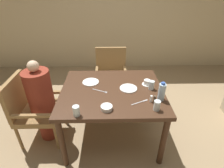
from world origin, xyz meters
The scene contains 18 objects.
ground_plane centered at (0.00, 0.00, 0.00)m, with size 16.00×16.00×0.00m, color #9E8460.
wall_back centered at (0.00, 2.39, 1.40)m, with size 8.00×0.06×2.80m.
dining_table centered at (0.00, 0.00, 0.69)m, with size 1.28×1.08×0.78m.
chair_left_side centered at (-1.06, 0.00, 0.52)m, with size 0.55×0.55×0.94m.
diner_in_left_chair centered at (-0.91, 0.00, 0.61)m, with size 0.32×0.32×1.18m.
chair_far_side centered at (0.00, 0.96, 0.52)m, with size 0.55×0.55×0.94m.
plate_main_left centered at (-0.28, 0.19, 0.79)m, with size 0.22×0.22×0.01m.
plate_main_right centered at (0.21, 0.02, 0.79)m, with size 0.22×0.22×0.01m.
teacup_with_saucer centered at (0.46, 0.11, 0.81)m, with size 0.13×0.13×0.07m.
bowl_small centered at (-0.07, -0.39, 0.80)m, with size 0.13×0.13×0.04m.
water_bottle centered at (0.55, -0.22, 0.89)m, with size 0.08×0.08×0.23m.
glass_tall_near centered at (0.46, -0.41, 0.84)m, with size 0.07×0.07×0.11m.
glass_tall_mid centered at (0.49, 0.01, 0.84)m, with size 0.07×0.07×0.11m.
glass_tall_far centered at (-0.37, -0.48, 0.84)m, with size 0.07×0.07×0.11m.
salt_shaker centered at (0.43, -0.26, 0.82)m, with size 0.03×0.03×0.08m.
pepper_shaker centered at (0.47, -0.26, 0.82)m, with size 0.03×0.03×0.08m.
fork_beside_plate centered at (-0.14, -0.04, 0.78)m, with size 0.19×0.10×0.00m.
knife_beside_plate centered at (0.31, -0.27, 0.78)m, with size 0.20×0.10×0.00m.
Camera 1 is at (-0.04, -1.85, 1.97)m, focal length 28.00 mm.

